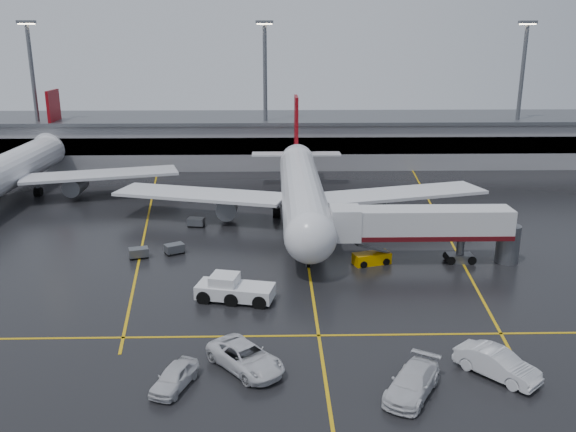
{
  "coord_description": "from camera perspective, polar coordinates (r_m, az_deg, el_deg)",
  "views": [
    {
      "loc": [
        -3.42,
        -65.26,
        22.86
      ],
      "look_at": [
        -2.0,
        -2.0,
        4.0
      ],
      "focal_mm": 37.67,
      "sensor_mm": 36.0,
      "label": 1
    }
  ],
  "objects": [
    {
      "name": "apron_line_stop",
      "position": [
        49.04,
        2.92,
        -11.2
      ],
      "size": [
        60.0,
        0.25,
        0.02
      ],
      "primitive_type": "cube",
      "color": "gold",
      "rests_on": "ground"
    },
    {
      "name": "second_airliner",
      "position": [
        96.95,
        -24.77,
        3.97
      ],
      "size": [
        48.8,
        45.6,
        14.1
      ],
      "color": "silver",
      "rests_on": "ground"
    },
    {
      "name": "light_mast_right",
      "position": [
        116.02,
        21.13,
        11.37
      ],
      "size": [
        3.0,
        1.2,
        25.45
      ],
      "color": "#595B60",
      "rests_on": "ground"
    },
    {
      "name": "apron_line_left",
      "position": [
        80.38,
        -13.13,
        -0.37
      ],
      "size": [
        9.99,
        69.35,
        0.02
      ],
      "primitive_type": "cube",
      "rotation": [
        0.0,
        0.0,
        0.14
      ],
      "color": "gold",
      "rests_on": "ground"
    },
    {
      "name": "belt_loader",
      "position": [
        63.84,
        7.9,
        -3.97
      ],
      "size": [
        4.19,
        2.75,
        2.46
      ],
      "color": "#D49000",
      "rests_on": "ground"
    },
    {
      "name": "baggage_cart_c",
      "position": [
        76.33,
        -8.67,
        -0.53
      ],
      "size": [
        2.18,
        1.6,
        1.12
      ],
      "color": "#595B60",
      "rests_on": "ground"
    },
    {
      "name": "ground",
      "position": [
        69.23,
        1.62,
        -2.69
      ],
      "size": [
        220.0,
        220.0,
        0.0
      ],
      "primitive_type": "plane",
      "color": "black",
      "rests_on": "ground"
    },
    {
      "name": "baggage_cart_a",
      "position": [
        67.24,
        -10.67,
        -3.01
      ],
      "size": [
        2.38,
        2.12,
        1.12
      ],
      "color": "#595B60",
      "rests_on": "ground"
    },
    {
      "name": "light_mast_mid",
      "position": [
        107.6,
        -2.17,
        12.12
      ],
      "size": [
        3.0,
        1.2,
        25.45
      ],
      "color": "#595B60",
      "rests_on": "ground"
    },
    {
      "name": "service_van_a",
      "position": [
        44.3,
        -4.02,
        -13.16
      ],
      "size": [
        6.44,
        6.9,
        1.8
      ],
      "primitive_type": "imported",
      "rotation": [
        0.0,
        0.0,
        0.69
      ],
      "color": "silver",
      "rests_on": "ground"
    },
    {
      "name": "terminal",
      "position": [
        114.75,
        0.44,
        7.3
      ],
      "size": [
        122.0,
        19.0,
        8.6
      ],
      "color": "gray",
      "rests_on": "ground"
    },
    {
      "name": "apron_line_centre",
      "position": [
        69.23,
        1.62,
        -2.68
      ],
      "size": [
        0.25,
        90.0,
        0.02
      ],
      "primitive_type": "cube",
      "color": "gold",
      "rests_on": "ground"
    },
    {
      "name": "light_mast_left",
      "position": [
        115.35,
        -22.87,
        11.16
      ],
      "size": [
        3.0,
        1.2,
        25.45
      ],
      "color": "#595B60",
      "rests_on": "ground"
    },
    {
      "name": "main_airliner",
      "position": [
        77.32,
        1.29,
        2.63
      ],
      "size": [
        48.8,
        45.6,
        14.1
      ],
      "color": "silver",
      "rests_on": "ground"
    },
    {
      "name": "service_van_d",
      "position": [
        42.9,
        -10.67,
        -14.7
      ],
      "size": [
        3.28,
        4.93,
        1.56
      ],
      "primitive_type": "imported",
      "rotation": [
        0.0,
        0.0,
        -0.35
      ],
      "color": "silver",
      "rests_on": "ground"
    },
    {
      "name": "jet_bridge",
      "position": [
        64.06,
        12.59,
        -1.0
      ],
      "size": [
        19.9,
        3.4,
        6.05
      ],
      "color": "silver",
      "rests_on": "ground"
    },
    {
      "name": "pushback_tractor",
      "position": [
        54.92,
        -5.2,
        -6.95
      ],
      "size": [
        7.33,
        4.3,
        2.46
      ],
      "color": "silver",
      "rests_on": "ground"
    },
    {
      "name": "service_van_b",
      "position": [
        42.27,
        11.66,
        -15.12
      ],
      "size": [
        5.22,
        6.44,
        1.75
      ],
      "primitive_type": "imported",
      "rotation": [
        0.0,
        0.0,
        -0.54
      ],
      "color": "silver",
      "rests_on": "ground"
    },
    {
      "name": "service_van_c",
      "position": [
        45.7,
        19.13,
        -13.02
      ],
      "size": [
        5.47,
        5.83,
        1.96
      ],
      "primitive_type": "imported",
      "rotation": [
        0.0,
        0.0,
        0.72
      ],
      "color": "silver",
      "rests_on": "ground"
    },
    {
      "name": "apron_line_right",
      "position": [
        81.52,
        14.0,
        -0.19
      ],
      "size": [
        7.57,
        69.64,
        0.02
      ],
      "primitive_type": "cube",
      "rotation": [
        0.0,
        0.0,
        -0.1
      ],
      "color": "gold",
      "rests_on": "ground"
    },
    {
      "name": "baggage_cart_b",
      "position": [
        66.8,
        -13.91,
        -3.35
      ],
      "size": [
        2.3,
        1.84,
        1.12
      ],
      "color": "#595B60",
      "rests_on": "ground"
    }
  ]
}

